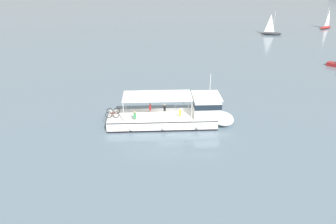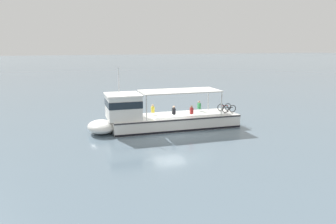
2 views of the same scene
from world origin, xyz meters
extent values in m
plane|color=slate|center=(0.00, 0.00, 0.00)|extent=(400.00, 400.00, 0.00)
cube|color=white|center=(1.20, -0.88, 0.55)|extent=(3.39, 10.86, 1.10)
ellipsoid|color=white|center=(1.31, 5.32, 0.55)|extent=(2.98, 2.25, 1.01)
cube|color=black|center=(1.20, -0.88, 0.10)|extent=(3.43, 10.86, 0.16)
cube|color=#2D2D33|center=(1.20, -0.88, 1.02)|extent=(3.45, 10.86, 0.10)
cube|color=white|center=(1.28, 3.52, 2.05)|extent=(2.77, 2.65, 1.90)
cube|color=#19232D|center=(1.28, 3.52, 2.38)|extent=(2.83, 2.69, 0.56)
cube|color=white|center=(1.28, 3.52, 3.06)|extent=(2.93, 2.81, 0.12)
cube|color=white|center=(1.19, -1.33, 3.15)|extent=(3.06, 6.75, 0.10)
cylinder|color=silver|center=(-0.11, 1.95, 2.10)|extent=(0.08, 0.08, 2.00)
cylinder|color=silver|center=(2.61, 1.90, 2.10)|extent=(0.08, 0.08, 2.00)
cylinder|color=silver|center=(-0.23, -4.55, 2.10)|extent=(0.08, 0.08, 2.00)
cylinder|color=silver|center=(2.49, -4.60, 2.10)|extent=(0.08, 0.08, 2.00)
cylinder|color=silver|center=(1.28, 3.82, 4.22)|extent=(0.06, 0.06, 2.20)
sphere|color=white|center=(3.04, 2.49, 0.50)|extent=(0.36, 0.36, 0.36)
sphere|color=white|center=(2.98, -0.81, 0.50)|extent=(0.36, 0.36, 0.36)
sphere|color=white|center=(2.93, -3.91, 0.50)|extent=(0.36, 0.36, 0.36)
torus|color=black|center=(0.67, -5.42, 1.43)|extent=(0.07, 0.66, 0.66)
torus|color=black|center=(0.66, -6.12, 1.43)|extent=(0.07, 0.66, 0.66)
cylinder|color=#232328|center=(0.66, -5.77, 1.55)|extent=(0.07, 0.70, 0.06)
torus|color=black|center=(1.57, -5.44, 1.43)|extent=(0.07, 0.66, 0.66)
torus|color=black|center=(1.56, -6.14, 1.43)|extent=(0.07, 0.66, 0.66)
cylinder|color=maroon|center=(1.56, -5.79, 1.55)|extent=(0.07, 0.70, 0.06)
cube|color=#338C4C|center=(2.16, -3.56, 1.56)|extent=(0.32, 0.23, 0.52)
sphere|color=tan|center=(2.16, -3.56, 1.93)|extent=(0.20, 0.20, 0.20)
cube|color=red|center=(0.30, -2.05, 1.56)|extent=(0.32, 0.23, 0.52)
sphere|color=tan|center=(0.30, -2.05, 1.93)|extent=(0.20, 0.20, 0.20)
cube|color=black|center=(0.60, -0.58, 1.56)|extent=(0.32, 0.23, 0.52)
sphere|color=beige|center=(0.60, -0.58, 1.93)|extent=(0.20, 0.20, 0.20)
cube|color=yellow|center=(1.86, 0.87, 1.56)|extent=(0.32, 0.23, 0.52)
sphere|color=beige|center=(1.86, 0.87, 1.93)|extent=(0.20, 0.20, 0.20)
ellipsoid|color=#232328|center=(-44.14, 27.52, 0.30)|extent=(2.41, 4.99, 0.60)
cylinder|color=silver|center=(-44.07, 27.82, 3.00)|extent=(0.08, 0.08, 4.80)
pyramid|color=white|center=(-44.23, 26.98, 2.69)|extent=(0.43, 1.67, 4.08)
ellipsoid|color=maroon|center=(-51.46, 44.85, 0.30)|extent=(3.79, 4.79, 0.60)
cylinder|color=silver|center=(-51.30, 44.60, 3.00)|extent=(0.08, 0.08, 4.80)
pyramid|color=white|center=(-51.78, 45.30, 2.69)|extent=(0.98, 1.46, 4.08)
camera|label=1|loc=(29.64, -2.21, 14.53)|focal=33.50mm
camera|label=2|loc=(-24.80, 8.39, 7.04)|focal=35.42mm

